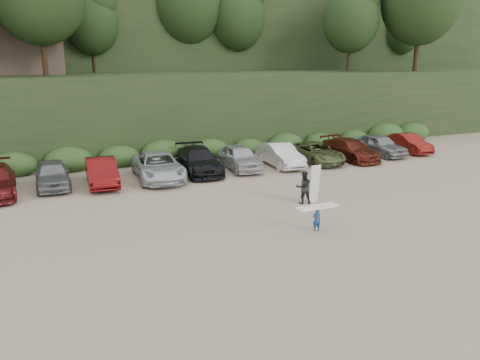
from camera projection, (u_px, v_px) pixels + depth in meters
name	position (u px, v px, depth m)	size (l,w,h in m)	color
ground	(294.00, 219.00, 21.74)	(120.00, 120.00, 0.00)	tan
hillside_backdrop	(127.00, 20.00, 50.57)	(90.00, 41.50, 28.00)	black
parked_cars	(170.00, 165.00, 29.15)	(40.10, 6.43, 1.63)	#BCBCC1
child_surfer	(317.00, 214.00, 20.04)	(1.90, 0.54, 1.14)	navy
adult_surfer	(305.00, 187.00, 23.88)	(1.31, 0.85, 2.00)	black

